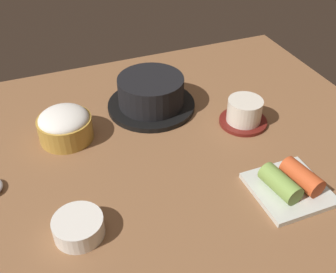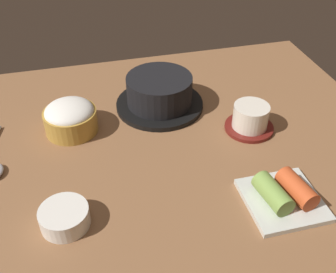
{
  "view_description": "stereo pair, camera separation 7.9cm",
  "coord_description": "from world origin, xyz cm",
  "px_view_note": "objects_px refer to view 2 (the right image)",
  "views": [
    {
      "loc": [
        -20.82,
        -59.72,
        53.99
      ],
      "look_at": [
        2.0,
        -2.0,
        5.0
      ],
      "focal_mm": 42.75,
      "sensor_mm": 36.0,
      "label": 1
    },
    {
      "loc": [
        -13.3,
        -62.15,
        53.99
      ],
      "look_at": [
        2.0,
        -2.0,
        5.0
      ],
      "focal_mm": 42.75,
      "sensor_mm": 36.0,
      "label": 2
    }
  ],
  "objects_px": {
    "rice_bowl": "(70,117)",
    "kimchi_plate": "(284,195)",
    "stone_pot": "(159,93)",
    "tea_cup_with_saucer": "(250,119)",
    "side_bowl_near": "(64,217)"
  },
  "relations": [
    {
      "from": "stone_pot",
      "to": "rice_bowl",
      "type": "xyz_separation_m",
      "value": [
        -0.2,
        -0.04,
        -0.0
      ]
    },
    {
      "from": "rice_bowl",
      "to": "side_bowl_near",
      "type": "bearing_deg",
      "value": -95.97
    },
    {
      "from": "tea_cup_with_saucer",
      "to": "side_bowl_near",
      "type": "xyz_separation_m",
      "value": [
        -0.39,
        -0.17,
        -0.01
      ]
    },
    {
      "from": "tea_cup_with_saucer",
      "to": "side_bowl_near",
      "type": "distance_m",
      "value": 0.43
    },
    {
      "from": "rice_bowl",
      "to": "tea_cup_with_saucer",
      "type": "bearing_deg",
      "value": -13.71
    },
    {
      "from": "tea_cup_with_saucer",
      "to": "side_bowl_near",
      "type": "relative_size",
      "value": 1.28
    },
    {
      "from": "rice_bowl",
      "to": "kimchi_plate",
      "type": "distance_m",
      "value": 0.45
    },
    {
      "from": "kimchi_plate",
      "to": "rice_bowl",
      "type": "bearing_deg",
      "value": 138.58
    },
    {
      "from": "stone_pot",
      "to": "tea_cup_with_saucer",
      "type": "height_order",
      "value": "stone_pot"
    },
    {
      "from": "stone_pot",
      "to": "rice_bowl",
      "type": "height_order",
      "value": "stone_pot"
    },
    {
      "from": "stone_pot",
      "to": "side_bowl_near",
      "type": "height_order",
      "value": "stone_pot"
    },
    {
      "from": "stone_pot",
      "to": "rice_bowl",
      "type": "bearing_deg",
      "value": -168.1
    },
    {
      "from": "stone_pot",
      "to": "tea_cup_with_saucer",
      "type": "distance_m",
      "value": 0.21
    },
    {
      "from": "tea_cup_with_saucer",
      "to": "kimchi_plate",
      "type": "bearing_deg",
      "value": -97.73
    },
    {
      "from": "side_bowl_near",
      "to": "kimchi_plate",
      "type": "bearing_deg",
      "value": -6.8
    }
  ]
}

